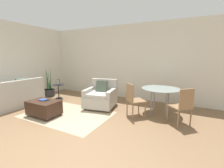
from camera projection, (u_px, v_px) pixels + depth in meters
The scene contains 15 objects.
ground_plane at pixel (52, 137), 3.00m from camera, with size 20.00×20.00×0.00m, color brown.
wall_back at pixel (122, 62), 5.76m from camera, with size 12.00×0.06×2.75m.
wall_left at pixel (22, 63), 5.46m from camera, with size 0.06×12.00×2.75m.
area_rug at pixel (67, 114), 4.19m from camera, with size 2.34×1.58×0.01m.
couch at pixel (8, 99), 4.60m from camera, with size 0.86×2.10×0.90m.
armchair at pixel (101, 97), 4.77m from camera, with size 1.03×1.06×0.86m.
ottoman at pixel (44, 108), 4.07m from camera, with size 0.84×0.55×0.42m.
book_stack at pixel (43, 100), 4.10m from camera, with size 0.23×0.19×0.02m.
tv_remote_primary at pixel (47, 100), 4.06m from camera, with size 0.05×0.13×0.01m.
potted_plant at pixel (49, 91), 6.07m from camera, with size 0.41×0.41×1.22m.
side_table at pixel (58, 89), 5.72m from camera, with size 0.44×0.44×0.55m.
picture_frame at pixel (58, 82), 5.67m from camera, with size 0.18×0.07×0.20m.
dining_table at pixel (161, 91), 4.20m from camera, with size 1.05×1.05×0.72m.
dining_chair_near_left at pixel (133, 98), 3.97m from camera, with size 0.59×0.59×0.90m.
dining_chair_near_right at pixel (183, 104), 3.43m from camera, with size 0.59×0.59×0.90m.
Camera 1 is at (2.32, -1.90, 1.60)m, focal length 24.00 mm.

